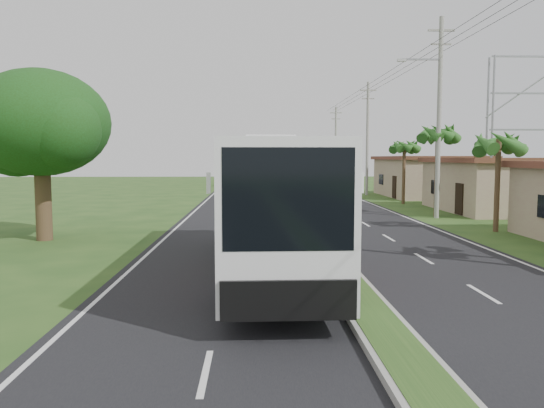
{
  "coord_description": "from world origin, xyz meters",
  "views": [
    {
      "loc": [
        -2.67,
        -13.77,
        3.67
      ],
      "look_at": [
        -1.92,
        7.58,
        1.8
      ],
      "focal_mm": 35.0,
      "sensor_mm": 36.0,
      "label": 1
    }
  ],
  "objects": [
    {
      "name": "palm_verge_c",
      "position": [
        8.8,
        19.0,
        5.12
      ],
      "size": [
        2.4,
        2.4,
        5.85
      ],
      "color": "#473321",
      "rests_on": "ground"
    },
    {
      "name": "coach_bus_main",
      "position": [
        -2.11,
        3.2,
        2.42
      ],
      "size": [
        3.09,
        13.66,
        4.4
      ],
      "rotation": [
        0.0,
        0.0,
        0.02
      ],
      "color": "white",
      "rests_on": "ground"
    },
    {
      "name": "shop_mid",
      "position": [
        14.0,
        22.0,
        1.86
      ],
      "size": [
        7.6,
        10.6,
        3.67
      ],
      "color": "tan",
      "rests_on": "ground"
    },
    {
      "name": "utility_pole_d",
      "position": [
        8.5,
        58.0,
        5.42
      ],
      "size": [
        1.6,
        0.28,
        10.5
      ],
      "color": "gray",
      "rests_on": "ground"
    },
    {
      "name": "median_strip",
      "position": [
        0.0,
        20.0,
        0.1
      ],
      "size": [
        1.2,
        160.0,
        0.18
      ],
      "color": "gray",
      "rests_on": "ground"
    },
    {
      "name": "palm_verge_b",
      "position": [
        9.4,
        12.0,
        4.36
      ],
      "size": [
        2.4,
        2.4,
        5.05
      ],
      "color": "#473321",
      "rests_on": "ground"
    },
    {
      "name": "coach_bus_far",
      "position": [
        -3.19,
        58.13,
        2.01
      ],
      "size": [
        2.92,
        12.2,
        3.54
      ],
      "rotation": [
        0.0,
        0.0,
        -0.02
      ],
      "color": "silver",
      "rests_on": "ground"
    },
    {
      "name": "ground",
      "position": [
        0.0,
        0.0,
        0.0
      ],
      "size": [
        180.0,
        180.0,
        0.0
      ],
      "primitive_type": "plane",
      "color": "#254619",
      "rests_on": "ground"
    },
    {
      "name": "utility_pole_b",
      "position": [
        8.47,
        18.0,
        6.26
      ],
      "size": [
        3.2,
        0.28,
        12.0
      ],
      "color": "gray",
      "rests_on": "ground"
    },
    {
      "name": "lane_edge_right",
      "position": [
        6.7,
        20.0,
        0.0
      ],
      "size": [
        0.12,
        160.0,
        0.01
      ],
      "primitive_type": "cube",
      "color": "silver",
      "rests_on": "ground"
    },
    {
      "name": "motorcyclist",
      "position": [
        -1.0,
        10.62,
        0.8
      ],
      "size": [
        1.93,
        0.77,
        2.26
      ],
      "rotation": [
        0.0,
        0.0,
        0.13
      ],
      "color": "black",
      "rests_on": "ground"
    },
    {
      "name": "shop_far",
      "position": [
        14.0,
        36.0,
        1.93
      ],
      "size": [
        8.6,
        11.6,
        3.82
      ],
      "color": "tan",
      "rests_on": "ground"
    },
    {
      "name": "palm_verge_d",
      "position": [
        9.3,
        28.0,
        4.55
      ],
      "size": [
        2.4,
        2.4,
        5.25
      ],
      "color": "#473321",
      "rests_on": "ground"
    },
    {
      "name": "road_asphalt",
      "position": [
        0.0,
        20.0,
        0.01
      ],
      "size": [
        14.0,
        160.0,
        0.02
      ],
      "primitive_type": "cube",
      "color": "black",
      "rests_on": "ground"
    },
    {
      "name": "shade_tree",
      "position": [
        -12.11,
        10.02,
        5.03
      ],
      "size": [
        6.3,
        6.0,
        7.54
      ],
      "color": "#473321",
      "rests_on": "ground"
    },
    {
      "name": "lane_edge_left",
      "position": [
        -6.7,
        20.0,
        0.0
      ],
      "size": [
        0.12,
        160.0,
        0.01
      ],
      "primitive_type": "cube",
      "color": "silver",
      "rests_on": "ground"
    },
    {
      "name": "utility_pole_c",
      "position": [
        8.5,
        38.0,
        5.67
      ],
      "size": [
        1.6,
        0.28,
        11.0
      ],
      "color": "gray",
      "rests_on": "ground"
    }
  ]
}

